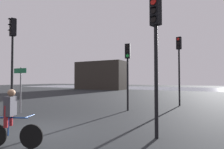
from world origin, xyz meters
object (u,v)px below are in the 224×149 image
(traffic_light_far_right, at_px, (179,58))
(cyclist, at_px, (11,118))
(distant_building, at_px, (100,75))
(traffic_light_center, at_px, (128,64))
(direction_sign_post, at_px, (20,83))
(traffic_light_near_left, at_px, (12,49))
(traffic_light_near_right, at_px, (156,40))

(traffic_light_far_right, height_order, cyclist, traffic_light_far_right)
(distant_building, bearing_deg, traffic_light_center, -55.17)
(traffic_light_far_right, relative_size, direction_sign_post, 1.93)
(traffic_light_near_left, bearing_deg, distant_building, -54.63)
(traffic_light_near_right, bearing_deg, traffic_light_far_right, -69.79)
(traffic_light_near_left, height_order, cyclist, traffic_light_near_left)
(traffic_light_near_left, bearing_deg, traffic_light_near_right, -164.91)
(traffic_light_near_right, xyz_separation_m, direction_sign_post, (-7.99, 0.86, -1.47))
(traffic_light_far_right, xyz_separation_m, traffic_light_near_left, (-7.20, -7.89, 0.02))
(direction_sign_post, relative_size, cyclist, 1.60)
(traffic_light_near_right, distance_m, traffic_light_near_left, 7.32)
(traffic_light_center, relative_size, direction_sign_post, 1.58)
(traffic_light_center, distance_m, traffic_light_near_left, 6.38)
(traffic_light_far_right, bearing_deg, distant_building, -29.56)
(distant_building, bearing_deg, traffic_light_far_right, -45.03)
(traffic_light_far_right, relative_size, traffic_light_near_left, 0.99)
(direction_sign_post, bearing_deg, traffic_light_far_right, -137.01)
(traffic_light_center, bearing_deg, traffic_light_far_right, -142.11)
(cyclist, bearing_deg, traffic_light_center, 152.09)
(distant_building, distance_m, traffic_light_near_left, 26.28)
(traffic_light_near_right, bearing_deg, traffic_light_near_left, 20.10)
(traffic_light_center, height_order, traffic_light_far_right, traffic_light_far_right)
(distant_building, xyz_separation_m, traffic_light_center, (13.99, -20.11, 0.11))
(traffic_light_far_right, bearing_deg, traffic_light_near_right, 106.31)
(traffic_light_near_right, height_order, direction_sign_post, traffic_light_near_right)
(distant_building, xyz_separation_m, traffic_light_near_right, (16.73, -24.43, 0.41))
(direction_sign_post, bearing_deg, traffic_light_near_right, 175.47)
(traffic_light_center, distance_m, traffic_light_far_right, 4.40)
(traffic_light_center, bearing_deg, traffic_light_near_right, 107.17)
(traffic_light_near_left, height_order, direction_sign_post, traffic_light_near_left)
(traffic_light_far_right, distance_m, cyclist, 11.25)
(traffic_light_center, xyz_separation_m, traffic_light_far_right, (2.62, 3.48, 0.58))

